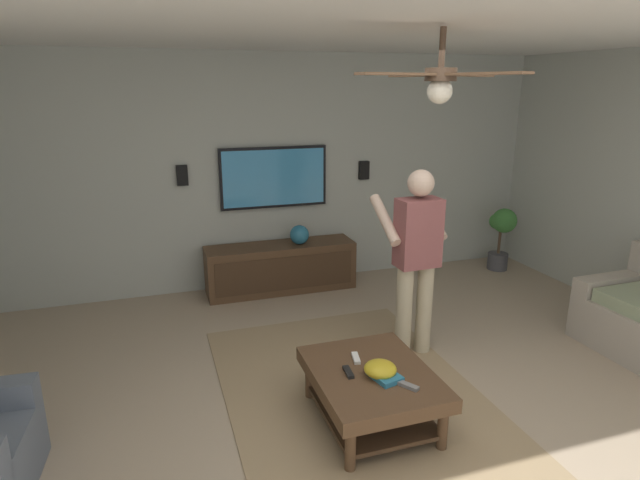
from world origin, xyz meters
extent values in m
plane|color=tan|center=(0.00, 0.00, 0.00)|extent=(7.68, 7.68, 0.00)
cube|color=#B2B7AD|center=(3.22, 0.00, 1.33)|extent=(0.10, 6.60, 2.65)
cube|color=white|center=(0.00, 0.00, 2.70)|extent=(6.54, 6.60, 0.10)
cube|color=#9E8460|center=(0.44, 0.11, 0.01)|extent=(3.07, 1.89, 0.01)
cube|color=#A89E8E|center=(0.84, -2.63, 0.29)|extent=(0.20, 0.84, 0.58)
cube|color=#513823|center=(0.24, 0.11, 0.35)|extent=(1.00, 0.80, 0.10)
cylinder|color=#513823|center=(0.66, -0.21, 0.15)|extent=(0.07, 0.07, 0.30)
cylinder|color=#513823|center=(0.66, 0.43, 0.15)|extent=(0.07, 0.07, 0.30)
cylinder|color=#513823|center=(-0.18, -0.21, 0.15)|extent=(0.07, 0.07, 0.30)
cylinder|color=#513823|center=(-0.18, 0.43, 0.15)|extent=(0.07, 0.07, 0.30)
cube|color=#452F1E|center=(0.24, 0.11, 0.10)|extent=(0.88, 0.68, 0.03)
cube|color=#513823|center=(2.89, 0.09, 0.28)|extent=(0.44, 1.70, 0.55)
cube|color=#412C1C|center=(2.66, 0.09, 0.28)|extent=(0.01, 1.56, 0.39)
cube|color=black|center=(3.13, 0.09, 1.28)|extent=(0.05, 1.24, 0.70)
cube|color=#4097D3|center=(3.10, 0.09, 1.28)|extent=(0.01, 1.18, 0.64)
cylinder|color=#C6B793|center=(1.05, -0.74, 0.41)|extent=(0.14, 0.14, 0.82)
cylinder|color=#C6B793|center=(1.05, -0.54, 0.41)|extent=(0.14, 0.14, 0.82)
cube|color=#8C4C4C|center=(1.05, -0.64, 1.11)|extent=(0.23, 0.37, 0.58)
sphere|color=beige|center=(1.05, -0.64, 1.53)|extent=(0.22, 0.22, 0.22)
cylinder|color=beige|center=(1.24, -0.85, 1.20)|extent=(0.48, 0.11, 0.37)
cylinder|color=beige|center=(1.22, -0.41, 1.20)|extent=(0.48, 0.11, 0.37)
cube|color=white|center=(1.43, -0.63, 1.10)|extent=(0.04, 0.05, 0.16)
cylinder|color=#4C4C51|center=(2.72, -2.75, 0.11)|extent=(0.25, 0.25, 0.21)
cylinder|color=brown|center=(2.72, -2.75, 0.39)|extent=(0.03, 0.03, 0.35)
sphere|color=#3D7F38|center=(2.75, -2.71, 0.63)|extent=(0.20, 0.20, 0.20)
sphere|color=#3D7F38|center=(2.73, -2.80, 0.67)|extent=(0.18, 0.18, 0.18)
sphere|color=#3D7F38|center=(2.67, -2.76, 0.66)|extent=(0.31, 0.31, 0.31)
ellipsoid|color=gold|center=(0.17, 0.08, 0.45)|extent=(0.22, 0.22, 0.10)
cube|color=white|center=(0.42, 0.16, 0.41)|extent=(0.16, 0.07, 0.02)
cube|color=black|center=(0.26, 0.28, 0.41)|extent=(0.15, 0.06, 0.02)
cube|color=slate|center=(-0.02, -0.03, 0.41)|extent=(0.15, 0.12, 0.02)
cube|color=teal|center=(0.13, 0.07, 0.42)|extent=(0.25, 0.21, 0.04)
sphere|color=teal|center=(2.84, -0.12, 0.66)|extent=(0.22, 0.22, 0.22)
cube|color=black|center=(3.14, -1.02, 1.31)|extent=(0.06, 0.12, 0.22)
cube|color=black|center=(3.14, 1.11, 1.36)|extent=(0.06, 0.12, 0.22)
cylinder|color=#4C3828|center=(0.32, -0.33, 2.49)|extent=(0.04, 0.04, 0.28)
cylinder|color=#4C3828|center=(0.32, -0.33, 2.35)|extent=(0.20, 0.20, 0.08)
sphere|color=silver|center=(0.32, -0.33, 2.25)|extent=(0.16, 0.16, 0.16)
cube|color=brown|center=(0.64, -0.32, 2.35)|extent=(0.56, 0.14, 0.02)
cube|color=brown|center=(0.27, -0.02, 2.35)|extent=(0.22, 0.57, 0.02)
cube|color=brown|center=(0.02, -0.44, 2.35)|extent=(0.57, 0.30, 0.02)
cube|color=brown|center=(0.47, -0.62, 2.35)|extent=(0.37, 0.55, 0.02)
camera|label=1|loc=(-2.71, 1.46, 2.29)|focal=29.59mm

